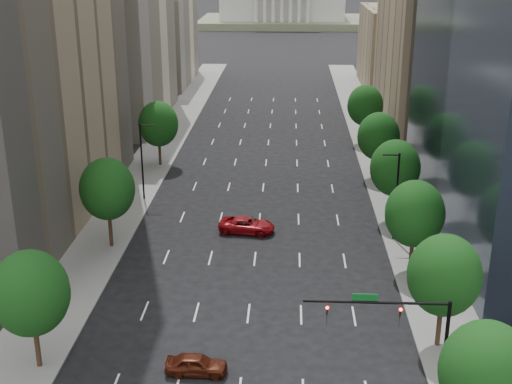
% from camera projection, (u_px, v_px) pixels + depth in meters
% --- Properties ---
extents(sidewalk_left, '(6.00, 200.00, 0.15)m').
position_uv_depth(sidewalk_left, '(117.00, 215.00, 73.26)').
color(sidewalk_left, slate).
rests_on(sidewalk_left, ground).
extents(sidewalk_right, '(6.00, 200.00, 0.15)m').
position_uv_depth(sidewalk_right, '(405.00, 221.00, 71.83)').
color(sidewalk_right, slate).
rests_on(sidewalk_right, ground).
extents(midrise_cream_left, '(14.00, 30.00, 35.00)m').
position_uv_depth(midrise_cream_left, '(115.00, 13.00, 108.13)').
color(midrise_cream_left, beige).
rests_on(midrise_cream_left, ground).
extents(filler_left, '(14.00, 26.00, 18.00)m').
position_uv_depth(filler_left, '(157.00, 40.00, 142.01)').
color(filler_left, beige).
rests_on(filler_left, ground).
extents(parking_tan_right, '(14.00, 30.00, 30.00)m').
position_uv_depth(parking_tan_right, '(434.00, 33.00, 103.86)').
color(parking_tan_right, '#8C7759').
rests_on(parking_tan_right, ground).
extents(filler_right, '(14.00, 26.00, 16.00)m').
position_uv_depth(filler_right, '(399.00, 48.00, 137.24)').
color(filler_right, '#8C7759').
rests_on(filler_right, ground).
extents(tree_right_0, '(5.20, 5.20, 8.39)m').
position_uv_depth(tree_right_0, '(486.00, 372.00, 37.22)').
color(tree_right_0, '#382316').
rests_on(tree_right_0, ground).
extents(tree_right_1, '(5.20, 5.20, 8.75)m').
position_uv_depth(tree_right_1, '(444.00, 275.00, 47.43)').
color(tree_right_1, '#382316').
rests_on(tree_right_1, ground).
extents(tree_right_2, '(5.20, 5.20, 8.61)m').
position_uv_depth(tree_right_2, '(415.00, 214.00, 58.75)').
color(tree_right_2, '#382316').
rests_on(tree_right_2, ground).
extents(tree_right_3, '(5.20, 5.20, 8.89)m').
position_uv_depth(tree_right_3, '(395.00, 168.00, 69.92)').
color(tree_right_3, '#382316').
rests_on(tree_right_3, ground).
extents(tree_right_4, '(5.20, 5.20, 8.46)m').
position_uv_depth(tree_right_4, '(378.00, 136.00, 83.21)').
color(tree_right_4, '#382316').
rests_on(tree_right_4, ground).
extents(tree_right_5, '(5.20, 5.20, 8.75)m').
position_uv_depth(tree_right_5, '(365.00, 105.00, 98.13)').
color(tree_right_5, '#382316').
rests_on(tree_right_5, ground).
extents(tree_left_0, '(5.20, 5.20, 8.75)m').
position_uv_depth(tree_left_0, '(31.00, 293.00, 44.96)').
color(tree_left_0, '#382316').
rests_on(tree_left_0, ground).
extents(tree_left_1, '(5.20, 5.20, 8.97)m').
position_uv_depth(tree_left_1, '(107.00, 189.00, 63.67)').
color(tree_left_1, '#382316').
rests_on(tree_left_1, ground).
extents(tree_left_2, '(5.20, 5.20, 8.68)m').
position_uv_depth(tree_left_2, '(158.00, 124.00, 88.18)').
color(tree_left_2, '#382316').
rests_on(tree_left_2, ground).
extents(streetlight_rn, '(1.70, 0.20, 9.00)m').
position_uv_depth(streetlight_rn, '(396.00, 194.00, 65.61)').
color(streetlight_rn, black).
rests_on(streetlight_rn, ground).
extents(streetlight_ln, '(1.70, 0.20, 9.00)m').
position_uv_depth(streetlight_ln, '(142.00, 160.00, 76.23)').
color(streetlight_ln, black).
rests_on(streetlight_ln, ground).
extents(traffic_signal, '(9.12, 0.40, 7.38)m').
position_uv_depth(traffic_signal, '(407.00, 326.00, 42.15)').
color(traffic_signal, black).
rests_on(traffic_signal, ground).
extents(capitol, '(60.00, 40.00, 35.20)m').
position_uv_depth(capitol, '(282.00, 1.00, 247.77)').
color(capitol, '#596647').
rests_on(capitol, ground).
extents(foothills, '(720.00, 413.00, 263.00)m').
position_uv_depth(foothills, '(326.00, 26.00, 590.32)').
color(foothills, olive).
rests_on(foothills, ground).
extents(car_maroon, '(4.26, 1.78, 1.44)m').
position_uv_depth(car_maroon, '(196.00, 364.00, 46.00)').
color(car_maroon, '#48180C').
rests_on(car_maroon, ground).
extents(car_red_far, '(5.91, 3.22, 1.57)m').
position_uv_depth(car_red_far, '(247.00, 225.00, 68.81)').
color(car_red_far, maroon).
rests_on(car_red_far, ground).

